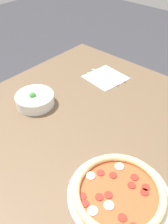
{
  "coord_description": "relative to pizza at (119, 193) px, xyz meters",
  "views": [
    {
      "loc": [
        -0.47,
        -0.52,
        1.47
      ],
      "look_at": [
        0.15,
        0.03,
        0.78
      ],
      "focal_mm": 40.0,
      "sensor_mm": 36.0,
      "label": 1
    }
  ],
  "objects": [
    {
      "name": "knife",
      "position": [
        0.55,
        0.45,
        -0.01
      ],
      "size": [
        0.03,
        0.21,
        0.01
      ],
      "rotation": [
        0.0,
        0.0,
        1.66
      ],
      "color": "silver",
      "rests_on": "napkin"
    },
    {
      "name": "bowl",
      "position": [
        0.13,
        0.56,
        0.01
      ],
      "size": [
        0.17,
        0.17,
        0.07
      ],
      "color": "white",
      "rests_on": "dining_table"
    },
    {
      "name": "fork",
      "position": [
        0.5,
        0.46,
        -0.01
      ],
      "size": [
        0.03,
        0.2,
        0.0
      ],
      "rotation": [
        0.0,
        0.0,
        1.66
      ],
      "color": "silver",
      "rests_on": "napkin"
    },
    {
      "name": "napkin",
      "position": [
        0.53,
        0.46,
        -0.02
      ],
      "size": [
        0.21,
        0.21,
        0.0
      ],
      "color": "white",
      "rests_on": "dining_table"
    },
    {
      "name": "dining_table",
      "position": [
        0.07,
        0.31,
        -0.11
      ],
      "size": [
        1.38,
        1.06,
        0.76
      ],
      "color": "brown",
      "rests_on": "ground_plane"
    },
    {
      "name": "pizza",
      "position": [
        0.0,
        0.0,
        0.0
      ],
      "size": [
        0.32,
        0.32,
        0.04
      ],
      "color": "white",
      "rests_on": "dining_table"
    }
  ]
}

